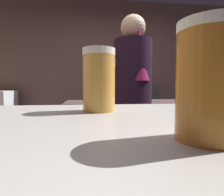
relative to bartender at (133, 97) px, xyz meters
name	(u,v)px	position (x,y,z in m)	size (l,w,h in m)	color
wall_back	(112,73)	(0.04, 1.97, 0.35)	(5.20, 0.10, 2.70)	brown
prep_counter	(156,140)	(0.39, 0.46, -0.54)	(2.10, 0.60, 0.92)	#483534
back_shelf	(132,116)	(0.37, 1.69, -0.45)	(0.95, 0.36, 1.10)	#3A3636
bartender	(133,97)	(0.00, 0.00, 0.00)	(0.50, 0.55, 1.72)	#362F3D
knife_block	(211,92)	(1.04, 0.41, 0.02)	(0.10, 0.08, 0.27)	#955B3F
mixing_bowl	(115,98)	(-0.09, 0.55, -0.05)	(0.21, 0.21, 0.06)	silver
chefs_knife	(149,101)	(0.28, 0.41, -0.08)	(0.24, 0.03, 0.01)	silver
pint_glass_near	(99,80)	(-0.36, -1.18, 0.11)	(0.08, 0.08, 0.15)	gold
pint_glass_far	(209,82)	(-0.25, -1.45, 0.10)	(0.07, 0.07, 0.14)	#B66C24
bottle_olive_oil	(148,80)	(0.65, 1.59, 0.20)	(0.07, 0.07, 0.27)	black
bottle_vinegar	(118,81)	(0.12, 1.66, 0.19)	(0.06, 0.06, 0.24)	#428837
bottle_soy	(124,80)	(0.23, 1.70, 0.20)	(0.06, 0.06, 0.26)	#49852B
bottle_hot_sauce	(111,82)	(-0.01, 1.78, 0.17)	(0.06, 0.06, 0.18)	#CCCC86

